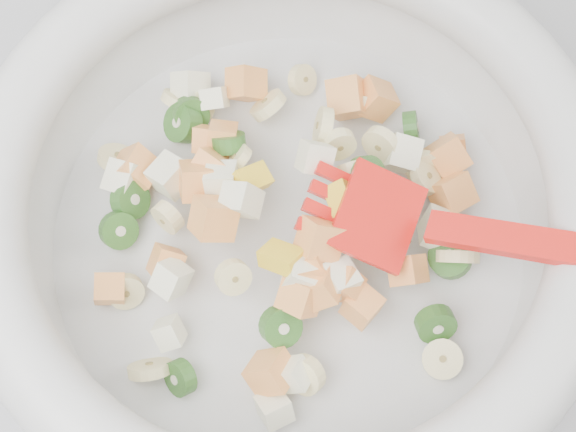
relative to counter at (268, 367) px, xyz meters
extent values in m
cube|color=#9A9AA0|center=(0.00, 0.00, 0.00)|extent=(2.00, 0.60, 0.90)
cylinder|color=silver|center=(0.02, -0.03, 0.46)|extent=(0.33, 0.33, 0.02)
torus|color=silver|center=(0.02, -0.03, 0.54)|extent=(0.40, 0.40, 0.04)
cylinder|color=beige|center=(0.09, 0.05, 0.48)|extent=(0.03, 0.03, 0.03)
cylinder|color=beige|center=(0.07, 0.00, 0.50)|extent=(0.03, 0.02, 0.03)
cylinder|color=beige|center=(-0.04, 0.08, 0.48)|extent=(0.03, 0.03, 0.03)
cylinder|color=beige|center=(-0.02, -0.07, 0.51)|extent=(0.03, 0.03, 0.02)
cylinder|color=beige|center=(0.12, -0.01, 0.49)|extent=(0.03, 0.03, 0.02)
cylinder|color=beige|center=(0.10, -0.13, 0.48)|extent=(0.04, 0.04, 0.02)
cylinder|color=beige|center=(0.02, 0.06, 0.49)|extent=(0.04, 0.03, 0.03)
cylinder|color=beige|center=(0.12, 0.00, 0.48)|extent=(0.03, 0.02, 0.03)
cylinder|color=beige|center=(0.06, 0.02, 0.50)|extent=(0.03, 0.02, 0.03)
cylinder|color=beige|center=(0.09, 0.01, 0.50)|extent=(0.03, 0.03, 0.04)
cylinder|color=beige|center=(-0.09, -0.05, 0.48)|extent=(0.03, 0.02, 0.03)
cylinder|color=beige|center=(-0.03, 0.07, 0.48)|extent=(0.03, 0.03, 0.03)
cylinder|color=beige|center=(-0.08, -0.11, 0.48)|extent=(0.03, 0.02, 0.03)
cylinder|color=beige|center=(0.05, 0.08, 0.48)|extent=(0.03, 0.03, 0.02)
cylinder|color=beige|center=(0.12, -0.07, 0.49)|extent=(0.04, 0.02, 0.04)
cylinder|color=beige|center=(-0.09, 0.04, 0.48)|extent=(0.04, 0.04, 0.02)
cylinder|color=beige|center=(-0.01, 0.02, 0.50)|extent=(0.03, 0.03, 0.02)
cylinder|color=beige|center=(0.05, 0.03, 0.50)|extent=(0.02, 0.04, 0.04)
cylinder|color=beige|center=(0.01, -0.13, 0.49)|extent=(0.03, 0.03, 0.03)
cylinder|color=beige|center=(-0.06, -0.01, 0.49)|extent=(0.03, 0.03, 0.03)
cube|color=#FF8E50|center=(0.05, -0.08, 0.50)|extent=(0.03, 0.03, 0.03)
cube|color=#FF8E50|center=(-0.10, -0.05, 0.48)|extent=(0.02, 0.02, 0.02)
cube|color=#FF8E50|center=(0.04, -0.05, 0.52)|extent=(0.03, 0.03, 0.04)
cube|color=#FF8E50|center=(-0.08, 0.03, 0.49)|extent=(0.04, 0.04, 0.03)
cube|color=#FF8E50|center=(0.08, 0.06, 0.49)|extent=(0.03, 0.03, 0.04)
cube|color=#FF8E50|center=(0.09, -0.07, 0.49)|extent=(0.03, 0.03, 0.03)
cube|color=#FF8E50|center=(0.02, -0.07, 0.51)|extent=(0.02, 0.03, 0.03)
cube|color=#FF8E50|center=(-0.01, 0.04, 0.49)|extent=(0.03, 0.03, 0.03)
cube|color=#FF8E50|center=(-0.02, 0.04, 0.49)|extent=(0.02, 0.03, 0.03)
cube|color=#FF8E50|center=(-0.06, -0.04, 0.49)|extent=(0.03, 0.03, 0.03)
cube|color=#FF8E50|center=(0.01, 0.08, 0.49)|extent=(0.03, 0.03, 0.04)
cube|color=#FF8E50|center=(0.06, -0.09, 0.49)|extent=(0.03, 0.03, 0.02)
cube|color=#FF8E50|center=(0.14, 0.01, 0.48)|extent=(0.02, 0.03, 0.03)
cube|color=#FF8E50|center=(0.13, 0.00, 0.48)|extent=(0.03, 0.03, 0.03)
cube|color=#FF8E50|center=(-0.04, 0.00, 0.50)|extent=(0.02, 0.03, 0.03)
cube|color=#FF8E50|center=(0.02, -0.08, 0.50)|extent=(0.03, 0.03, 0.03)
cube|color=#FF8E50|center=(-0.02, 0.01, 0.50)|extent=(0.04, 0.04, 0.03)
cube|color=#FF8E50|center=(0.03, -0.06, 0.51)|extent=(0.03, 0.03, 0.03)
cube|color=#FF8E50|center=(0.03, -0.08, 0.51)|extent=(0.03, 0.03, 0.03)
cube|color=#FF8E50|center=(0.09, 0.05, 0.49)|extent=(0.03, 0.03, 0.03)
cube|color=#FF8E50|center=(-0.01, -0.12, 0.49)|extent=(0.04, 0.03, 0.04)
cube|color=#FF8E50|center=(-0.03, -0.03, 0.51)|extent=(0.04, 0.03, 0.04)
cube|color=#FF8E50|center=(0.13, -0.02, 0.48)|extent=(0.03, 0.04, 0.03)
cylinder|color=green|center=(-0.03, 0.06, 0.48)|extent=(0.03, 0.03, 0.03)
cylinder|color=green|center=(-0.04, 0.06, 0.48)|extent=(0.04, 0.04, 0.04)
cylinder|color=green|center=(0.12, -0.07, 0.48)|extent=(0.03, 0.03, 0.02)
cylinder|color=green|center=(0.10, -0.11, 0.49)|extent=(0.03, 0.02, 0.03)
cylinder|color=green|center=(0.00, -0.10, 0.49)|extent=(0.03, 0.03, 0.03)
cylinder|color=green|center=(0.12, 0.03, 0.48)|extent=(0.02, 0.03, 0.03)
cylinder|color=green|center=(-0.09, -0.01, 0.48)|extent=(0.03, 0.03, 0.03)
cylinder|color=green|center=(0.08, -0.05, 0.50)|extent=(0.03, 0.03, 0.03)
cylinder|color=green|center=(0.07, -0.06, 0.51)|extent=(0.02, 0.03, 0.03)
cylinder|color=green|center=(-0.06, -0.12, 0.48)|extent=(0.02, 0.03, 0.03)
cylinder|color=green|center=(0.07, -0.01, 0.50)|extent=(0.03, 0.03, 0.03)
cylinder|color=green|center=(-0.08, 0.01, 0.48)|extent=(0.03, 0.04, 0.03)
cylinder|color=green|center=(-0.01, 0.03, 0.50)|extent=(0.03, 0.03, 0.03)
cube|color=white|center=(-0.02, 0.07, 0.49)|extent=(0.02, 0.02, 0.02)
cube|color=white|center=(-0.01, -0.02, 0.51)|extent=(0.03, 0.03, 0.03)
cube|color=white|center=(0.10, 0.01, 0.49)|extent=(0.03, 0.03, 0.03)
cube|color=white|center=(-0.02, 0.00, 0.51)|extent=(0.02, 0.03, 0.03)
cube|color=white|center=(-0.06, -0.09, 0.49)|extent=(0.02, 0.02, 0.03)
cube|color=white|center=(0.12, -0.05, 0.49)|extent=(0.03, 0.03, 0.03)
cube|color=white|center=(-0.03, 0.09, 0.48)|extent=(0.03, 0.03, 0.03)
cube|color=white|center=(-0.01, -0.14, 0.48)|extent=(0.02, 0.03, 0.02)
cube|color=white|center=(-0.08, 0.02, 0.49)|extent=(0.03, 0.03, 0.03)
cube|color=white|center=(0.02, -0.07, 0.51)|extent=(0.03, 0.02, 0.03)
cube|color=white|center=(0.04, 0.00, 0.51)|extent=(0.03, 0.03, 0.03)
cube|color=white|center=(0.01, -0.13, 0.49)|extent=(0.03, 0.03, 0.03)
cube|color=white|center=(-0.05, 0.02, 0.49)|extent=(0.03, 0.03, 0.03)
cube|color=white|center=(0.04, -0.08, 0.50)|extent=(0.03, 0.03, 0.02)
cube|color=white|center=(-0.06, -0.06, 0.50)|extent=(0.03, 0.03, 0.03)
cube|color=yellow|center=(0.05, -0.03, 0.52)|extent=(0.02, 0.02, 0.02)
cube|color=yellow|center=(0.01, -0.06, 0.51)|extent=(0.03, 0.03, 0.03)
cube|color=yellow|center=(0.00, -0.01, 0.51)|extent=(0.03, 0.02, 0.02)
cube|color=red|center=(0.07, -0.05, 0.52)|extent=(0.07, 0.07, 0.03)
cube|color=red|center=(0.05, -0.01, 0.52)|extent=(0.03, 0.02, 0.01)
cube|color=red|center=(0.05, -0.02, 0.52)|extent=(0.03, 0.02, 0.01)
cube|color=red|center=(0.04, -0.04, 0.52)|extent=(0.03, 0.02, 0.01)
cube|color=red|center=(0.03, -0.05, 0.52)|extent=(0.03, 0.02, 0.01)
camera|label=1|loc=(-0.02, -0.25, 1.01)|focal=55.00mm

